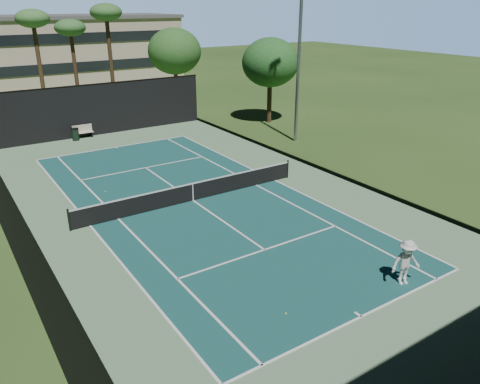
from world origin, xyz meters
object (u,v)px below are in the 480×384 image
at_px(tennis_ball_d, 121,201).
at_px(park_bench, 83,131).
at_px(tennis_ball_a, 286,313).
at_px(tennis_ball_c, 172,195).
at_px(tennis_ball_b, 106,192).
at_px(trash_bin, 75,134).
at_px(tennis_net, 193,191).
at_px(player, 406,262).

bearing_deg(tennis_ball_d, park_bench, 81.62).
distance_m(tennis_ball_a, tennis_ball_d, 12.42).
bearing_deg(tennis_ball_c, tennis_ball_d, 164.25).
xyz_separation_m(tennis_ball_b, trash_bin, (1.60, 11.57, 0.44)).
bearing_deg(tennis_net, tennis_ball_b, 132.64).
xyz_separation_m(player, tennis_ball_d, (-6.06, 13.32, -0.87)).
relative_size(tennis_ball_d, park_bench, 0.04).
bearing_deg(player, tennis_ball_b, 130.59).
height_order(tennis_ball_a, tennis_ball_c, tennis_ball_a).
bearing_deg(trash_bin, tennis_ball_a, -90.31).
distance_m(player, trash_bin, 27.09).
distance_m(park_bench, trash_bin, 0.80).
xyz_separation_m(tennis_ball_a, tennis_ball_b, (-1.46, 14.15, 0.00)).
height_order(player, tennis_ball_b, player).
bearing_deg(tennis_ball_a, park_bench, 88.19).
bearing_deg(tennis_ball_d, player, -65.54).
xyz_separation_m(player, tennis_ball_c, (-3.49, 12.59, -0.87)).
height_order(tennis_ball_b, park_bench, park_bench).
bearing_deg(tennis_ball_d, tennis_net, -31.81).
distance_m(tennis_ball_b, trash_bin, 11.69).
xyz_separation_m(tennis_ball_c, trash_bin, (-1.23, 14.08, 0.45)).
height_order(player, tennis_ball_c, player).
distance_m(tennis_net, park_bench, 15.80).
relative_size(player, tennis_ball_a, 26.24).
bearing_deg(tennis_ball_c, tennis_ball_a, -96.72).
bearing_deg(park_bench, trash_bin, -149.34).
bearing_deg(tennis_net, tennis_ball_d, 148.19).
bearing_deg(park_bench, player, -81.53).
distance_m(tennis_net, tennis_ball_a, 10.57).
height_order(tennis_ball_b, trash_bin, trash_bin).
bearing_deg(tennis_ball_a, trash_bin, 89.69).
height_order(park_bench, trash_bin, park_bench).
xyz_separation_m(player, park_bench, (-4.03, 27.08, -0.36)).
bearing_deg(tennis_ball_b, tennis_ball_a, -84.11).
relative_size(tennis_net, trash_bin, 13.65).
xyz_separation_m(tennis_ball_a, park_bench, (0.83, 26.12, 0.51)).
bearing_deg(trash_bin, tennis_ball_b, -97.87).
height_order(player, park_bench, player).
height_order(tennis_net, tennis_ball_b, tennis_net).
distance_m(player, tennis_ball_c, 13.10).
bearing_deg(tennis_ball_c, player, -74.52).
distance_m(player, tennis_ball_b, 16.39).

